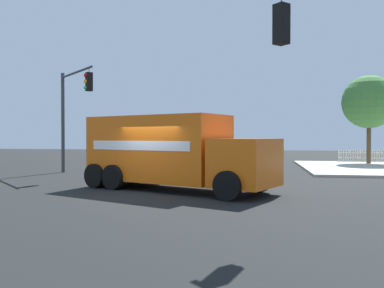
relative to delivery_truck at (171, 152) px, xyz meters
The scene contains 6 objects.
ground_plane 1.83m from the delivery_truck, 50.39° to the left, with size 100.00×100.00×0.00m, color black.
delivery_truck is the anchor object (origin of this frame).
traffic_light_primary 9.38m from the delivery_truck, 39.15° to the right, with size 3.34×3.34×5.90m.
traffic_light_secondary 9.84m from the delivery_truck, 126.96° to the left, with size 3.14×3.12×5.76m.
picket_fence_run 22.22m from the delivery_truck, 124.31° to the right, with size 5.50×0.05×0.95m.
shade_tree_near 20.71m from the delivery_truck, 124.83° to the right, with size 4.00×4.00×6.63m.
Camera 1 is at (-4.11, 15.00, 2.11)m, focal length 37.95 mm.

